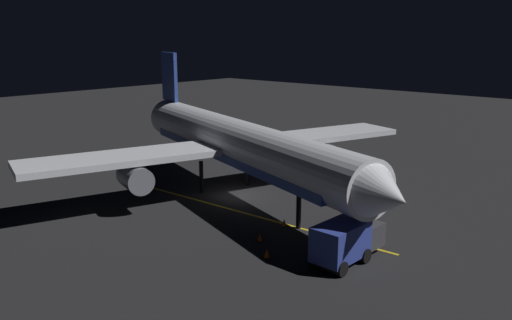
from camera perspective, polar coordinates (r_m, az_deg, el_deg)
The scene contains 9 objects.
ground_plane at distance 45.81m, azimuth -1.87°, elevation -4.00°, with size 180.00×180.00×0.20m, color black.
apron_guide_stripe at distance 41.16m, azimuth -0.63°, elevation -5.87°, with size 0.24×24.43×0.01m, color gold.
airliner at distance 45.19m, azimuth -2.29°, elevation 1.79°, with size 34.50×38.59×11.72m.
baggage_truck at distance 33.01m, azimuth 9.62°, elevation -8.65°, with size 5.47×2.37×2.57m.
catering_truck at distance 53.04m, azimuth 2.81°, elevation -0.05°, with size 6.22×5.85×2.47m.
ground_crew_worker at distance 37.49m, azimuth 10.38°, elevation -6.62°, with size 0.40×0.40×1.74m.
traffic_cone_near_left at distance 33.47m, azimuth 1.19°, elevation -10.07°, with size 0.50×0.50×0.55m.
traffic_cone_near_right at distance 36.02m, azimuth 0.41°, elevation -8.32°, with size 0.50×0.50×0.55m.
traffic_cone_under_wing at distance 38.73m, azimuth 3.05°, elevation -6.76°, with size 0.50×0.50×0.55m.
Camera 1 is at (31.60, 30.24, 13.53)m, focal length 37.26 mm.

